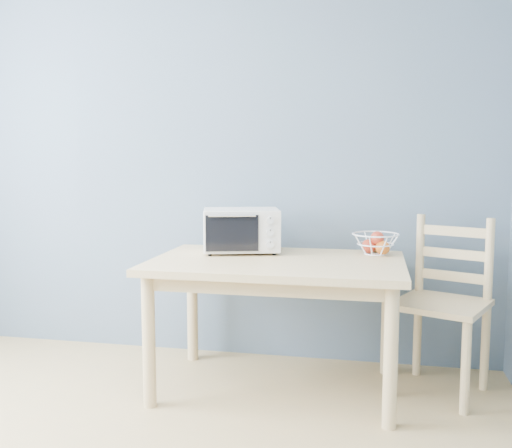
% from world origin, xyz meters
% --- Properties ---
extents(dining_table, '(1.40, 0.90, 0.75)m').
position_xyz_m(dining_table, '(0.66, 1.70, 0.65)').
color(dining_table, '#DAB582').
rests_on(dining_table, ground).
extents(toaster_oven, '(0.51, 0.43, 0.26)m').
position_xyz_m(toaster_oven, '(0.40, 1.90, 0.89)').
color(toaster_oven, silver).
rests_on(toaster_oven, dining_table).
extents(fruit_basket, '(0.34, 0.34, 0.14)m').
position_xyz_m(fruit_basket, '(1.21, 1.98, 0.82)').
color(fruit_basket, white).
rests_on(fruit_basket, dining_table).
extents(dining_chair, '(0.61, 0.61, 0.98)m').
position_xyz_m(dining_chair, '(1.59, 1.87, 0.49)').
color(dining_chair, '#DAB582').
rests_on(dining_chair, ground).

